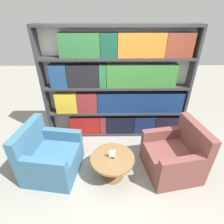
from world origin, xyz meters
name	(u,v)px	position (x,y,z in m)	size (l,w,h in m)	color
ground_plane	(118,179)	(0.00, 0.00, 0.00)	(14.00, 14.00, 0.00)	gray
bookshelf	(119,88)	(0.05, 1.33, 1.12)	(2.96, 0.30, 2.31)	silver
armchair_left	(50,158)	(-1.17, 0.20, 0.31)	(0.95, 0.97, 0.93)	#386684
armchair_right	(174,156)	(0.97, 0.20, 0.31)	(0.98, 0.99, 0.93)	brown
coffee_table	(112,163)	(-0.10, 0.08, 0.30)	(0.73, 0.73, 0.42)	brown
table_sign	(112,154)	(-0.10, 0.08, 0.49)	(0.10, 0.06, 0.15)	black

